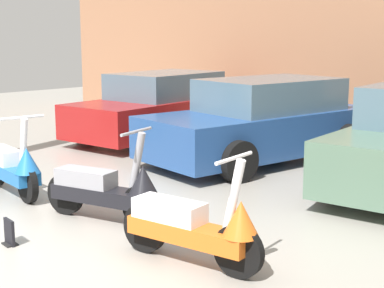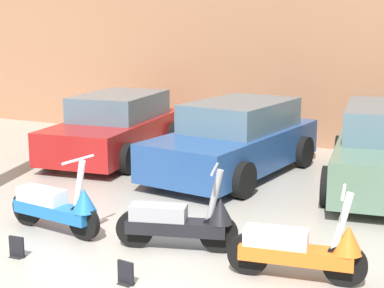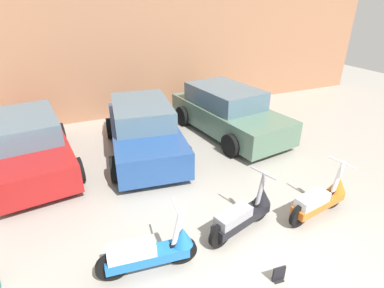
% 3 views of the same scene
% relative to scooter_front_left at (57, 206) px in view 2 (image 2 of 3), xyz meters
% --- Properties ---
extents(ground_plane, '(28.00, 28.00, 0.00)m').
position_rel_scooter_front_left_xyz_m(ground_plane, '(1.60, -0.76, -0.38)').
color(ground_plane, '#9E998E').
extents(wall_back, '(19.60, 0.12, 4.03)m').
position_rel_scooter_front_left_xyz_m(wall_back, '(1.60, 6.89, 1.64)').
color(wall_back, '#9E6B4C').
rests_on(wall_back, ground_plane).
extents(scooter_front_left, '(1.54, 0.55, 1.07)m').
position_rel_scooter_front_left_xyz_m(scooter_front_left, '(0.00, 0.00, 0.00)').
color(scooter_front_left, black).
rests_on(scooter_front_left, ground_plane).
extents(scooter_front_right, '(1.48, 0.71, 1.06)m').
position_rel_scooter_front_left_xyz_m(scooter_front_right, '(1.75, 0.18, -0.00)').
color(scooter_front_right, black).
rests_on(scooter_front_right, ground_plane).
extents(scooter_front_center, '(1.51, 0.58, 1.06)m').
position_rel_scooter_front_left_xyz_m(scooter_front_center, '(3.31, -0.03, -0.01)').
color(scooter_front_center, black).
rests_on(scooter_front_center, ground_plane).
extents(car_rear_left, '(2.18, 3.97, 1.29)m').
position_rel_scooter_front_left_xyz_m(car_rear_left, '(-1.77, 4.18, 0.24)').
color(car_rear_left, maroon).
rests_on(car_rear_left, ground_plane).
extents(car_rear_center, '(2.29, 4.11, 1.33)m').
position_rel_scooter_front_left_xyz_m(car_rear_center, '(0.97, 3.93, 0.26)').
color(car_rear_center, navy).
rests_on(car_rear_center, ground_plane).
extents(placard_near_left_scooter, '(0.20, 0.13, 0.26)m').
position_rel_scooter_front_left_xyz_m(placard_near_left_scooter, '(0.08, -0.88, -0.27)').
color(placard_near_left_scooter, black).
rests_on(placard_near_left_scooter, ground_plane).
extents(placard_near_right_scooter, '(0.20, 0.14, 0.26)m').
position_rel_scooter_front_left_xyz_m(placard_near_right_scooter, '(1.64, -0.94, -0.27)').
color(placard_near_right_scooter, black).
rests_on(placard_near_right_scooter, ground_plane).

